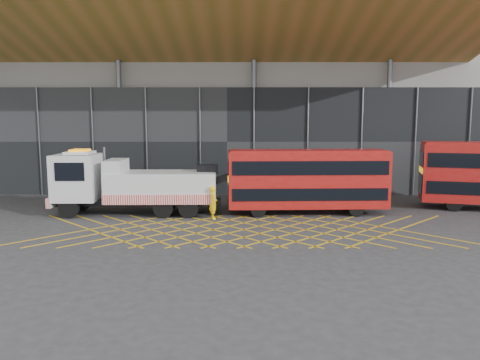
{
  "coord_description": "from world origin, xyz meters",
  "views": [
    {
      "loc": [
        3.09,
        -23.64,
        5.69
      ],
      "look_at": [
        3.0,
        1.5,
        2.4
      ],
      "focal_mm": 35.0,
      "sensor_mm": 36.0,
      "label": 1
    }
  ],
  "objects": [
    {
      "name": "worker",
      "position": [
        1.47,
        2.67,
        0.94
      ],
      "size": [
        0.6,
        0.78,
        1.89
      ],
      "primitive_type": "imported",
      "rotation": [
        0.0,
        0.0,
        1.81
      ],
      "color": "yellow",
      "rests_on": "ground_plane"
    },
    {
      "name": "road_markings",
      "position": [
        3.2,
        0.0,
        0.01
      ],
      "size": [
        23.16,
        7.16,
        0.01
      ],
      "color": "gold",
      "rests_on": "ground_plane"
    },
    {
      "name": "bus_towed",
      "position": [
        7.02,
        4.18,
        2.15
      ],
      "size": [
        9.59,
        2.6,
        3.86
      ],
      "rotation": [
        0.0,
        0.0,
        0.04
      ],
      "color": "#9E0F0C",
      "rests_on": "ground_plane"
    },
    {
      "name": "recovery_truck",
      "position": [
        -3.59,
        3.98,
        1.84
      ],
      "size": [
        11.39,
        2.84,
        3.97
      ],
      "rotation": [
        0.0,
        0.0,
        0.02
      ],
      "color": "black",
      "rests_on": "ground_plane"
    },
    {
      "name": "ground_plane",
      "position": [
        0.0,
        0.0,
        0.0
      ],
      "size": [
        120.0,
        120.0,
        0.0
      ],
      "primitive_type": "plane",
      "color": "#2B2B2E"
    },
    {
      "name": "construction_building",
      "position": [
        1.92,
        18.4,
        8.98
      ],
      "size": [
        55.0,
        23.97,
        18.0
      ],
      "color": "gray",
      "rests_on": "ground_plane"
    }
  ]
}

